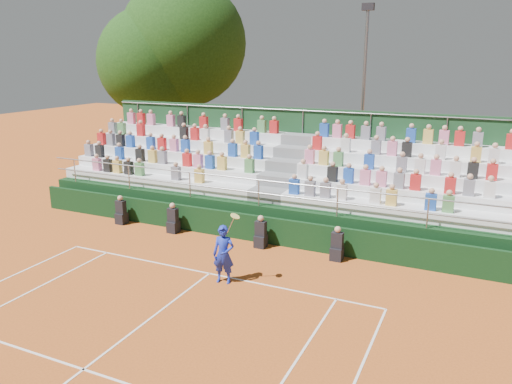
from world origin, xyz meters
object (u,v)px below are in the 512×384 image
at_px(tree_east, 183,43).
at_px(floodlight_mast, 364,83).
at_px(tree_west, 152,62).
at_px(tennis_player, 224,254).

bearing_deg(tree_east, floodlight_mast, -5.24).
xyz_separation_m(tree_west, tree_east, (1.52, 1.21, 1.13)).
relative_size(tree_west, floodlight_mast, 1.05).
xyz_separation_m(tennis_player, tree_east, (-10.80, 15.00, 6.48)).
relative_size(tennis_player, floodlight_mast, 0.24).
height_order(tennis_player, floodlight_mast, floodlight_mast).
distance_m(tree_west, tree_east, 2.25).
distance_m(tennis_player, tree_west, 19.25).
bearing_deg(floodlight_mast, tree_east, 174.76).
distance_m(tree_west, floodlight_mast, 13.10).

